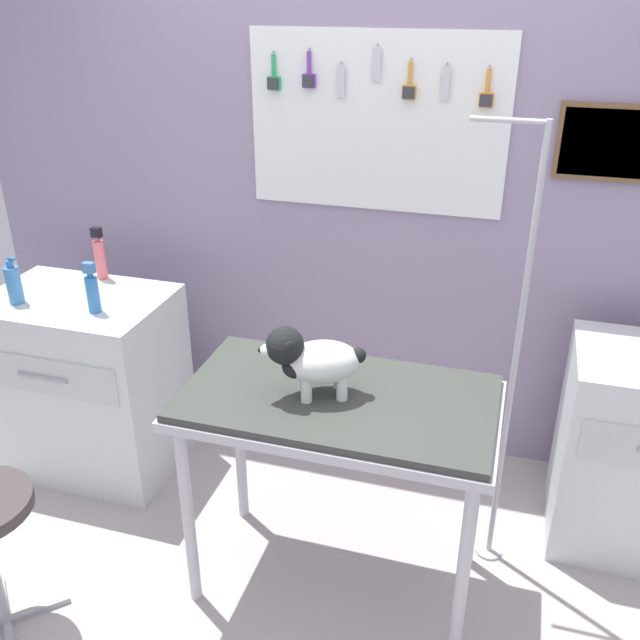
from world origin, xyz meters
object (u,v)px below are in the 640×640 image
object	(u,v)px
grooming_table	(338,416)
counter_left	(89,382)
dog	(311,359)
pump_bottle_white	(92,291)
grooming_arm	(510,381)

from	to	relation	value
grooming_table	counter_left	world-z (taller)	counter_left
dog	pump_bottle_white	xyz separation A→B (m)	(-1.06, 0.34, -0.03)
pump_bottle_white	counter_left	bearing A→B (deg)	150.18
grooming_arm	pump_bottle_white	bearing A→B (deg)	-179.77
counter_left	pump_bottle_white	distance (m)	0.57
grooming_table	dog	bearing A→B (deg)	-162.76
grooming_table	pump_bottle_white	bearing A→B (deg)	164.67
counter_left	pump_bottle_white	xyz separation A→B (m)	(0.17, -0.10, 0.53)
grooming_arm	grooming_table	bearing A→B (deg)	-150.11
counter_left	pump_bottle_white	size ratio (longest dim) A/B	3.92
grooming_arm	counter_left	size ratio (longest dim) A/B	2.01
pump_bottle_white	grooming_table	bearing A→B (deg)	-15.33
dog	counter_left	world-z (taller)	dog
dog	grooming_arm	bearing A→B (deg)	28.34
grooming_table	grooming_arm	bearing A→B (deg)	29.89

